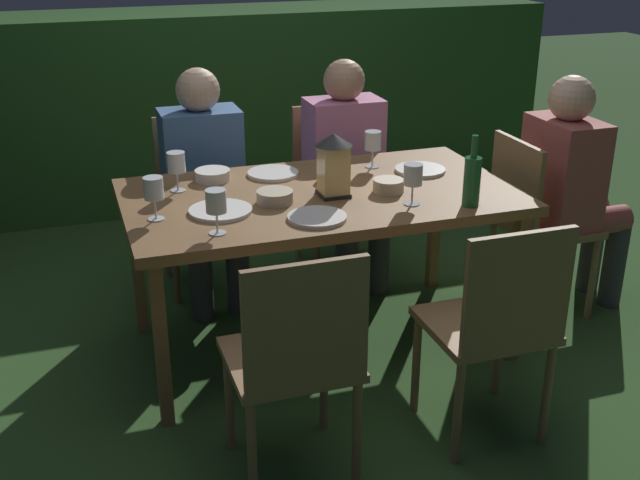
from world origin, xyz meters
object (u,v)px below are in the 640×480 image
chair_side_left_b (496,322)px  plate_c (317,217)px  bowl_salad (389,185)px  bowl_dip (275,196)px  chair_side_right_b (335,179)px  plate_d (220,211)px  lantern_centerpiece (334,161)px  wine_glass_c (216,203)px  green_bottle_on_table (472,180)px  wine_glass_b (176,164)px  chair_head_far (534,217)px  chair_side_left_a (296,357)px  person_in_blue (205,176)px  person_in_rust (573,183)px  plate_a (273,173)px  bowl_bread (332,174)px  chair_side_right_a (200,193)px  wine_glass_e (373,142)px  wine_glass_d (413,177)px  plate_b (420,170)px  wine_glass_a (154,190)px  bowl_olives (212,175)px  dining_table (320,205)px  person_in_pink (347,162)px

chair_side_left_b → plate_c: size_ratio=3.79×
bowl_salad → bowl_dip: (-0.49, 0.02, -0.00)m
chair_side_right_b → plate_d: 1.28m
chair_side_left_b → plate_d: 1.13m
lantern_centerpiece → wine_glass_c: 0.60m
wine_glass_c → green_bottle_on_table: bearing=-1.7°
wine_glass_b → chair_head_far: bearing=-7.2°
chair_side_left_a → person_in_blue: size_ratio=0.76×
person_in_rust → plate_c: person_in_rust is taller
wine_glass_c → plate_a: (0.38, 0.61, -0.11)m
plate_d → bowl_bread: size_ratio=2.14×
person_in_rust → chair_side_left_b: (-0.89, -0.85, -0.15)m
chair_side_left_a → wine_glass_b: bearing=100.5°
chair_side_left_a → chair_side_right_a: same height
wine_glass_c → bowl_bread: (0.60, 0.45, -0.09)m
chair_side_left_a → green_bottle_on_table: size_ratio=3.00×
chair_head_far → person_in_blue: size_ratio=0.76×
bowl_bread → chair_head_far: bearing=-8.0°
chair_side_left_a → chair_side_left_b: bearing=0.0°
chair_side_right_a → plate_a: 0.66m
plate_a → bowl_dip: size_ratio=1.54×
chair_side_right_a → bowl_dip: 0.97m
green_bottle_on_table → wine_glass_b: green_bottle_on_table is taller
plate_c → wine_glass_c: bearing=-176.7°
wine_glass_e → chair_side_right_b: bearing=87.4°
wine_glass_d → plate_b: wine_glass_d is taller
chair_side_left_a → chair_side_right_a: 1.70m
bowl_dip → green_bottle_on_table: bearing=-21.1°
chair_side_right_b → bowl_bread: size_ratio=7.45×
plate_c → bowl_salad: bowl_salad is taller
chair_side_right_b → wine_glass_b: bearing=-145.4°
chair_side_left_b → wine_glass_b: wine_glass_b is taller
chair_side_right_a → plate_d: size_ratio=3.48×
plate_a → wine_glass_c: bearing=-121.8°
wine_glass_a → bowl_olives: wine_glass_a is taller
lantern_centerpiece → wine_glass_b: size_ratio=1.57×
dining_table → chair_side_left_b: size_ratio=1.88×
chair_side_right_b → wine_glass_e: 0.70m
chair_side_left_b → person_in_pink: (-0.00, 1.50, 0.15)m
bowl_olives → plate_a: bearing=-2.6°
chair_side_left_a → lantern_centerpiece: size_ratio=3.28×
person_in_blue → bowl_dip: size_ratio=7.72×
chair_side_right_a → chair_head_far: bearing=-30.6°
plate_b → plate_c: 0.76m
lantern_centerpiece → wine_glass_e: lantern_centerpiece is taller
person_in_rust → bowl_olives: person_in_rust is taller
lantern_centerpiece → plate_a: lantern_centerpiece is taller
dining_table → wine_glass_b: (-0.56, 0.21, 0.17)m
person_in_rust → wine_glass_e: 0.98m
wine_glass_a → person_in_rust: bearing=3.0°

